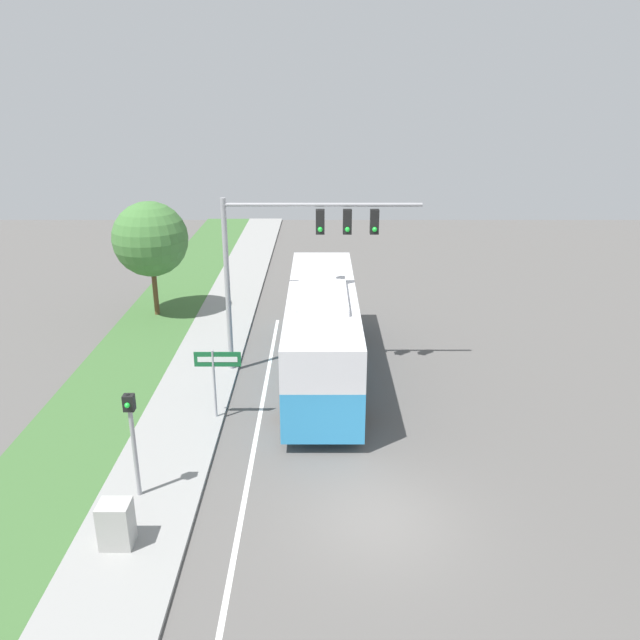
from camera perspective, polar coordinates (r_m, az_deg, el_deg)
The scene contains 10 objects.
ground_plane at distance 17.06m, azimuth 5.33°, elevation -17.73°, with size 80.00×80.00×0.00m, color #565451.
sidewalk at distance 17.58m, azimuth -16.20°, elevation -17.01°, with size 2.80×80.00×0.12m.
grass_verge at distance 18.69m, azimuth -26.05°, elevation -16.01°, with size 3.60×80.00×0.10m.
lane_divider_near at distance 17.11m, azimuth -7.37°, elevation -17.67°, with size 0.14×30.00×0.01m.
bus at distance 23.82m, azimuth 0.07°, elevation -0.59°, with size 2.73×11.66×3.68m.
signal_gantry at distance 23.24m, azimuth -2.66°, elevation 6.75°, with size 7.31×0.41×6.84m.
pedestrian_signal at distance 17.28m, azimuth -16.92°, elevation -9.58°, with size 0.28×0.34×3.14m.
street_sign at distance 20.83m, azimuth -9.58°, elevation -4.50°, with size 1.54×0.08×2.53m.
utility_cabinet at distance 16.46m, azimuth -18.25°, elevation -17.32°, with size 0.77×0.63×1.17m.
roadside_tree at distance 30.81m, azimuth -15.38°, elevation 7.13°, with size 3.55×3.55×5.55m.
Camera 1 is at (-1.54, -13.38, 10.47)m, focal length 35.00 mm.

